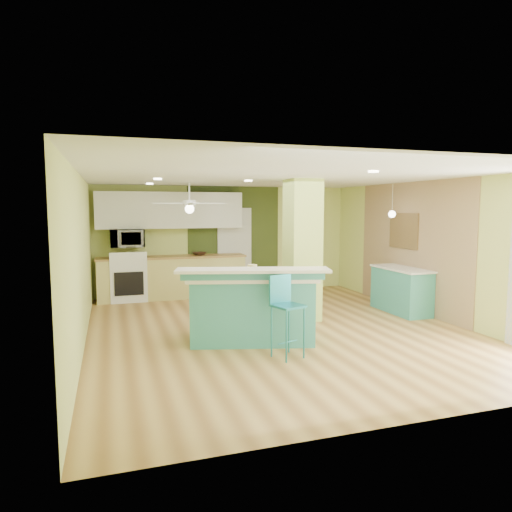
# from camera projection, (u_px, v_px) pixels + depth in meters

# --- Properties ---
(floor) EXTENTS (6.00, 7.00, 0.01)m
(floor) POSITION_uv_depth(u_px,v_px,m) (278.00, 329.00, 7.56)
(floor) COLOR olive
(floor) RESTS_ON ground
(ceiling) EXTENTS (6.00, 7.00, 0.01)m
(ceiling) POSITION_uv_depth(u_px,v_px,m) (278.00, 176.00, 7.29)
(ceiling) COLOR white
(ceiling) RESTS_ON wall_back
(wall_back) EXTENTS (6.00, 0.01, 2.50)m
(wall_back) POSITION_uv_depth(u_px,v_px,m) (226.00, 240.00, 10.74)
(wall_back) COLOR #D5E279
(wall_back) RESTS_ON floor
(wall_front) EXTENTS (6.00, 0.01, 2.50)m
(wall_front) POSITION_uv_depth(u_px,v_px,m) (414.00, 292.00, 4.10)
(wall_front) COLOR #D5E279
(wall_front) RESTS_ON floor
(wall_left) EXTENTS (0.01, 7.00, 2.50)m
(wall_left) POSITION_uv_depth(u_px,v_px,m) (81.00, 261.00, 6.51)
(wall_left) COLOR #D5E279
(wall_left) RESTS_ON floor
(wall_right) EXTENTS (0.01, 7.00, 2.50)m
(wall_right) POSITION_uv_depth(u_px,v_px,m) (432.00, 249.00, 8.34)
(wall_right) COLOR #D5E279
(wall_right) RESTS_ON floor
(wood_panel) EXTENTS (0.02, 3.40, 2.50)m
(wood_panel) POSITION_uv_depth(u_px,v_px,m) (410.00, 247.00, 8.90)
(wood_panel) COLOR #977556
(wood_panel) RESTS_ON floor
(olive_accent) EXTENTS (2.20, 0.02, 2.50)m
(olive_accent) POSITION_uv_depth(u_px,v_px,m) (234.00, 240.00, 10.79)
(olive_accent) COLOR #3A491D
(olive_accent) RESTS_ON floor
(interior_door) EXTENTS (0.82, 0.05, 2.00)m
(interior_door) POSITION_uv_depth(u_px,v_px,m) (235.00, 250.00, 10.79)
(interior_door) COLOR silver
(interior_door) RESTS_ON floor
(column) EXTENTS (0.55, 0.55, 2.50)m
(column) POSITION_uv_depth(u_px,v_px,m) (302.00, 250.00, 8.09)
(column) COLOR #BCD462
(column) RESTS_ON floor
(kitchen_run) EXTENTS (3.25, 0.63, 0.94)m
(kitchen_run) POSITION_uv_depth(u_px,v_px,m) (173.00, 277.00, 10.14)
(kitchen_run) COLOR #D1C46D
(kitchen_run) RESTS_ON floor
(stove) EXTENTS (0.76, 0.66, 1.08)m
(stove) POSITION_uv_depth(u_px,v_px,m) (128.00, 280.00, 9.84)
(stove) COLOR white
(stove) RESTS_ON floor
(upper_cabinets) EXTENTS (3.20, 0.34, 0.80)m
(upper_cabinets) POSITION_uv_depth(u_px,v_px,m) (171.00, 210.00, 10.10)
(upper_cabinets) COLOR white
(upper_cabinets) RESTS_ON wall_back
(microwave) EXTENTS (0.70, 0.48, 0.39)m
(microwave) POSITION_uv_depth(u_px,v_px,m) (127.00, 238.00, 9.76)
(microwave) COLOR silver
(microwave) RESTS_ON wall_back
(ceiling_fan) EXTENTS (1.41, 1.41, 0.61)m
(ceiling_fan) POSITION_uv_depth(u_px,v_px,m) (189.00, 204.00, 8.90)
(ceiling_fan) COLOR white
(ceiling_fan) RESTS_ON ceiling
(pendant_lamp) EXTENTS (0.14, 0.14, 0.69)m
(pendant_lamp) POSITION_uv_depth(u_px,v_px,m) (392.00, 214.00, 8.87)
(pendant_lamp) COLOR silver
(pendant_lamp) RESTS_ON ceiling
(wall_decor) EXTENTS (0.03, 0.90, 0.70)m
(wall_decor) POSITION_uv_depth(u_px,v_px,m) (404.00, 231.00, 9.05)
(wall_decor) COLOR brown
(wall_decor) RESTS_ON wood_panel
(peninsula) EXTENTS (2.25, 1.63, 1.15)m
(peninsula) POSITION_uv_depth(u_px,v_px,m) (252.00, 306.00, 6.86)
(peninsula) COLOR teal
(peninsula) RESTS_ON floor
(bar_stool) EXTENTS (0.46, 0.46, 1.11)m
(bar_stool) POSITION_uv_depth(u_px,v_px,m) (284.00, 303.00, 6.10)
(bar_stool) COLOR #1D7386
(bar_stool) RESTS_ON floor
(side_counter) EXTENTS (0.57, 1.34, 0.86)m
(side_counter) POSITION_uv_depth(u_px,v_px,m) (401.00, 290.00, 8.76)
(side_counter) COLOR teal
(side_counter) RESTS_ON floor
(fruit_bowl) EXTENTS (0.39, 0.39, 0.07)m
(fruit_bowl) POSITION_uv_depth(u_px,v_px,m) (199.00, 254.00, 10.24)
(fruit_bowl) COLOR #362116
(fruit_bowl) RESTS_ON kitchen_run
(canister) EXTENTS (0.14, 0.14, 0.15)m
(canister) POSITION_uv_depth(u_px,v_px,m) (252.00, 269.00, 6.90)
(canister) COLOR yellow
(canister) RESTS_ON peninsula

